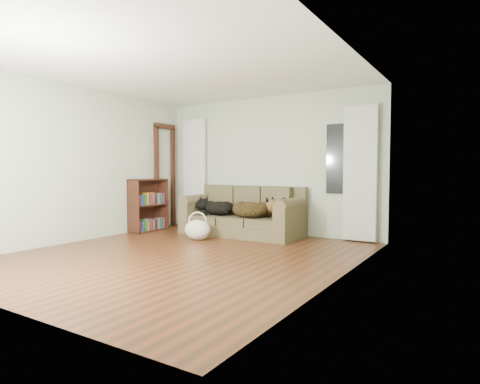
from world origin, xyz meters
The scene contains 15 objects.
floor centered at (0.00, 0.00, 0.00)m, with size 5.00×5.00×0.00m, color #362010.
ceiling centered at (0.00, 0.00, 2.60)m, with size 5.00×5.00×0.00m, color white.
wall_back centered at (0.00, 2.50, 1.30)m, with size 4.50×0.04×2.60m, color #AFBFA7.
wall_left centered at (-2.25, 0.00, 1.30)m, with size 0.04×5.00×2.60m, color #AFBFA7.
wall_right centered at (2.25, 0.00, 1.30)m, with size 0.04×5.00×2.60m, color #AFBFA7.
curtain_left centered at (-1.70, 2.42, 1.15)m, with size 0.55×0.08×2.25m, color white.
curtain_right centered at (1.80, 2.42, 1.15)m, with size 0.55×0.08×2.25m, color white.
window_pane centered at (1.45, 2.47, 1.40)m, with size 0.50×0.03×1.20m, color black.
door_casing centered at (-2.20, 2.05, 1.05)m, with size 0.07×0.60×2.10m, color black.
sofa centered at (-0.26, 1.97, 0.45)m, with size 2.24×0.97×0.92m, color #414028.
dog_black_lab centered at (-0.75, 1.92, 0.48)m, with size 0.64×0.44×0.27m, color black.
dog_shepherd centered at (0.03, 1.90, 0.49)m, with size 0.71×0.50×0.31m, color black.
tv_remote centered at (0.68, 1.81, 0.73)m, with size 0.05×0.18×0.02m, color black.
tote_bag centered at (-0.62, 1.13, 0.16)m, with size 0.47×0.37×0.35m, color beige.
bookshelf centered at (-2.09, 1.44, 0.50)m, with size 0.31×0.82×1.03m, color black.
Camera 1 is at (3.64, -4.31, 1.20)m, focal length 30.00 mm.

